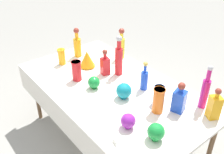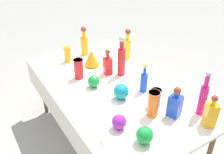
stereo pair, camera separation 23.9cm
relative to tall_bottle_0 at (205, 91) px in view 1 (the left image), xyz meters
name	(u,v)px [view 1 (the left image)]	position (x,y,z in m)	size (l,w,h in m)	color
ground_plane	(112,141)	(-0.74, -0.40, -0.93)	(40.00, 40.00, 0.00)	gray
display_table	(109,91)	(-0.74, -0.44, -0.22)	(1.99, 1.11, 0.76)	white
tall_bottle_0	(205,91)	(0.00, 0.00, 0.00)	(0.07, 0.07, 0.40)	#C61972
tall_bottle_1	(121,45)	(-1.15, 0.06, -0.01)	(0.08, 0.08, 0.36)	yellow
tall_bottle_2	(77,45)	(-1.50, -0.31, -0.02)	(0.09, 0.09, 0.35)	orange
tall_bottle_3	(119,58)	(-0.87, -0.21, 0.02)	(0.08, 0.08, 0.43)	red
tall_bottle_4	(144,79)	(-0.51, -0.20, -0.05)	(0.07, 0.07, 0.29)	blue
square_decanter_0	(214,106)	(0.14, -0.06, -0.05)	(0.11, 0.11, 0.28)	orange
square_decanter_1	(105,64)	(-0.96, -0.32, -0.05)	(0.10, 0.10, 0.28)	red
square_decanter_2	(179,99)	(-0.10, -0.20, -0.05)	(0.12, 0.12, 0.28)	blue
slender_vase_0	(158,100)	(-0.19, -0.35, -0.05)	(0.10, 0.10, 0.22)	orange
slender_vase_1	(62,56)	(-1.44, -0.56, -0.07)	(0.09, 0.09, 0.18)	orange
slender_vase_2	(159,94)	(-0.28, -0.25, -0.08)	(0.09, 0.09, 0.16)	blue
slender_vase_3	(77,70)	(-1.05, -0.61, -0.06)	(0.10, 0.10, 0.21)	red
fluted_vase_0	(87,59)	(-1.21, -0.38, -0.07)	(0.17, 0.17, 0.19)	orange
round_bowl_0	(124,91)	(-0.52, -0.44, -0.09)	(0.14, 0.14, 0.15)	teal
round_bowl_1	(128,121)	(-0.20, -0.67, -0.10)	(0.12, 0.12, 0.12)	purple
round_bowl_2	(94,82)	(-0.82, -0.56, -0.10)	(0.12, 0.12, 0.12)	#198C38
round_bowl_3	(156,132)	(0.01, -0.60, -0.09)	(0.13, 0.13, 0.14)	#198C38
price_tag_left	(115,142)	(-0.13, -0.86, -0.15)	(0.06, 0.01, 0.03)	white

